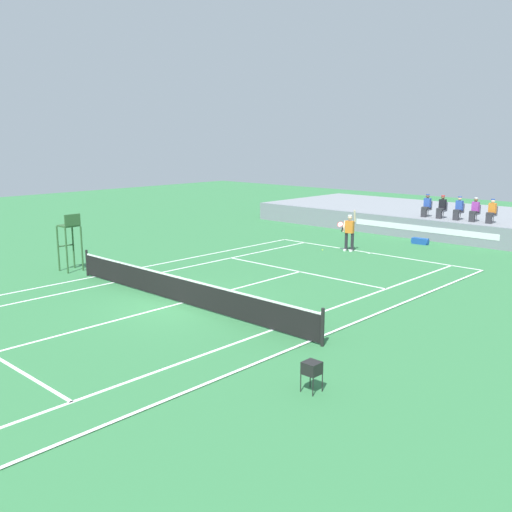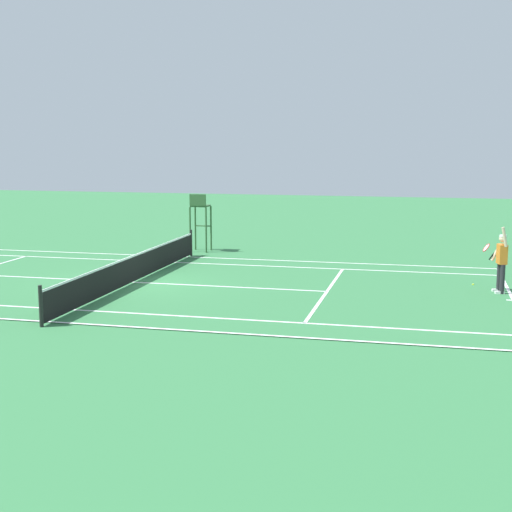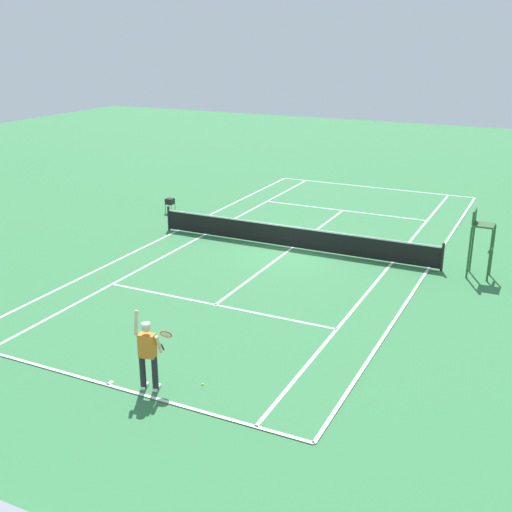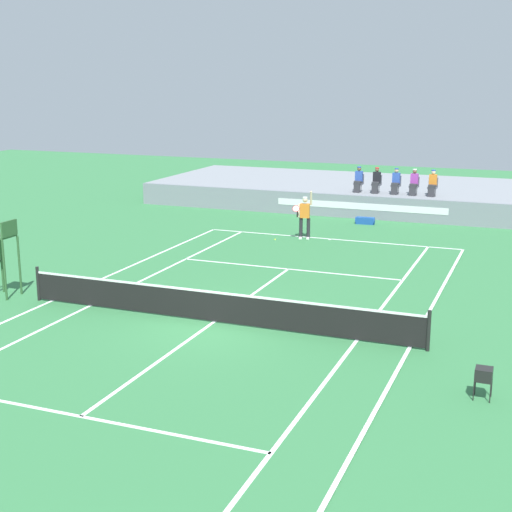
# 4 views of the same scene
# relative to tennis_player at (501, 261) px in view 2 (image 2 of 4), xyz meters

# --- Properties ---
(ground_plane) EXTENTS (80.00, 80.00, 0.00)m
(ground_plane) POSITION_rel_tennis_player_xyz_m (1.08, -11.59, -0.99)
(ground_plane) COLOR #337542
(court) EXTENTS (11.08, 23.88, 0.03)m
(court) POSITION_rel_tennis_player_xyz_m (1.08, -11.59, -0.98)
(court) COLOR #337542
(court) RESTS_ON ground
(net) EXTENTS (11.98, 0.10, 1.07)m
(net) POSITION_rel_tennis_player_xyz_m (1.08, -11.59, -0.47)
(net) COLOR black
(net) RESTS_ON ground
(tennis_player) EXTENTS (0.74, 0.74, 2.08)m
(tennis_player) POSITION_rel_tennis_player_xyz_m (0.00, 0.00, 0.00)
(tennis_player) COLOR #232328
(tennis_player) RESTS_ON ground
(tennis_ball) EXTENTS (0.07, 0.07, 0.07)m
(tennis_ball) POSITION_rel_tennis_player_xyz_m (-1.06, -0.73, -0.96)
(tennis_ball) COLOR #D1E533
(tennis_ball) RESTS_ON ground
(umpire_chair) EXTENTS (0.77, 0.77, 2.44)m
(umpire_chair) POSITION_rel_tennis_player_xyz_m (-6.09, -11.59, 0.56)
(umpire_chair) COLOR #2D562D
(umpire_chair) RESTS_ON ground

